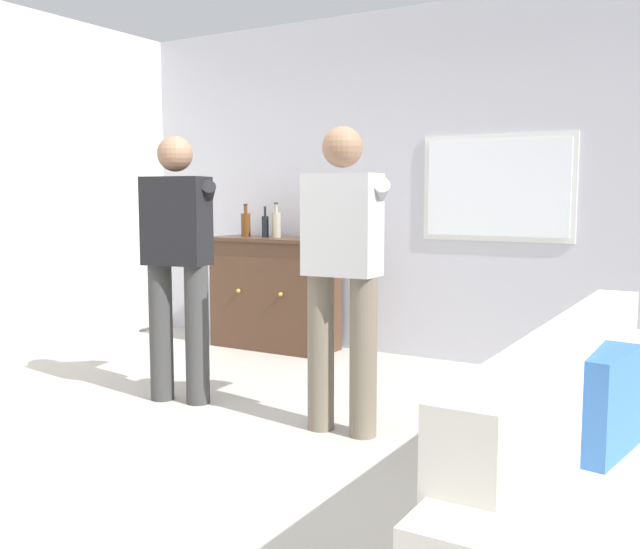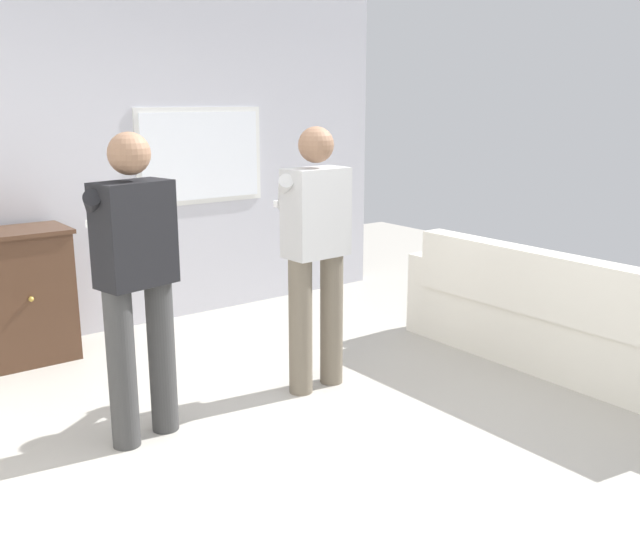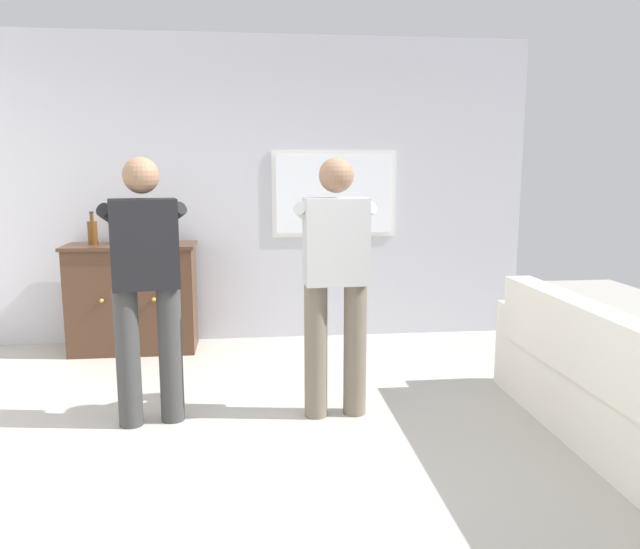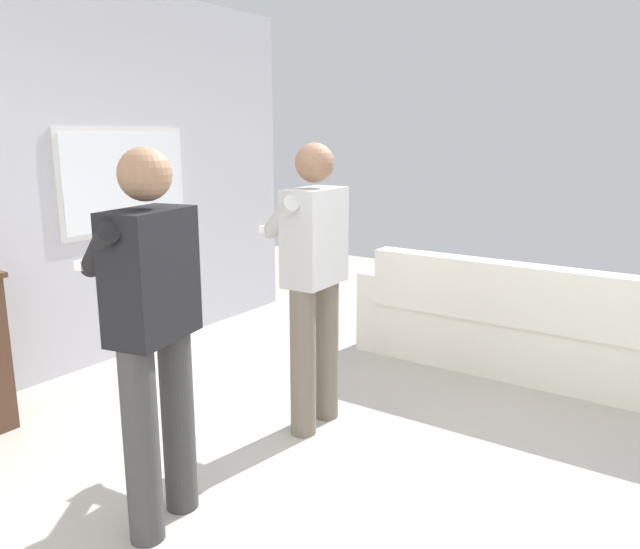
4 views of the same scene
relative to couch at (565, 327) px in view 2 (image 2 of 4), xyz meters
name	(u,v)px [view 2 (image 2 of 4)]	position (x,y,z in m)	size (l,w,h in m)	color
ground	(311,446)	(-2.04, 0.17, -0.32)	(10.40, 10.40, 0.00)	#B2ADA3
wall_back_with_window	(112,156)	(-2.02, 2.83, 1.07)	(5.20, 0.15, 2.80)	silver
couch	(565,327)	(0.00, 0.00, 0.00)	(0.57, 2.60, 0.85)	silver
person_standing_left	(135,274)	(-2.71, 0.82, 0.61)	(0.55, 0.51, 1.68)	#383838
person_standing_right	(315,247)	(-1.52, 0.82, 0.61)	(0.56, 0.48, 1.68)	#6B6051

